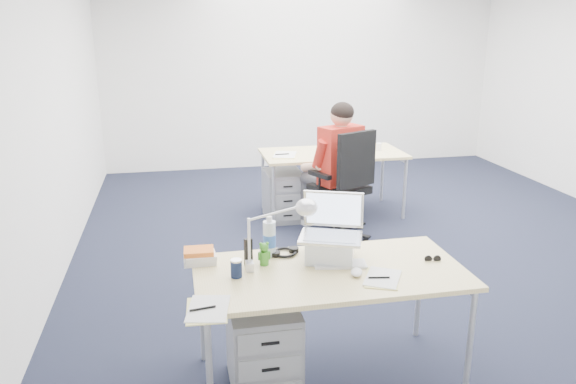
{
  "coord_description": "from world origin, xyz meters",
  "views": [
    {
      "loc": [
        -1.98,
        -4.92,
        2.13
      ],
      "look_at": [
        -1.12,
        -0.75,
        0.85
      ],
      "focal_mm": 35.0,
      "sensor_mm": 36.0,
      "label": 1
    }
  ],
  "objects_px": {
    "wireless_keyboard": "(340,264)",
    "cordless_phone": "(248,252)",
    "desk_near": "(330,277)",
    "book_stack": "(200,256)",
    "computer_mouse": "(357,272)",
    "water_bottle": "(269,236)",
    "headphones": "(285,252)",
    "drawer_pedestal_far": "(283,195)",
    "drawer_pedestal_near": "(263,346)",
    "desk_lamp": "(271,234)",
    "sunglasses": "(433,259)",
    "seated_person": "(331,168)",
    "office_chair": "(341,206)",
    "far_cup": "(379,147)",
    "bear_figurine": "(264,253)",
    "desk_far": "(333,156)",
    "dark_laptop": "(350,143)",
    "can_koozie": "(236,268)",
    "silver_laptop": "(331,229)"
  },
  "relations": [
    {
      "from": "headphones",
      "to": "drawer_pedestal_far",
      "type": "bearing_deg",
      "value": 60.08
    },
    {
      "from": "sunglasses",
      "to": "desk_lamp",
      "type": "bearing_deg",
      "value": -176.73
    },
    {
      "from": "can_koozie",
      "to": "book_stack",
      "type": "height_order",
      "value": "can_koozie"
    },
    {
      "from": "drawer_pedestal_far",
      "to": "water_bottle",
      "type": "xyz_separation_m",
      "value": [
        -0.62,
        -2.72,
        0.59
      ]
    },
    {
      "from": "desk_near",
      "to": "drawer_pedestal_near",
      "type": "distance_m",
      "value": 0.58
    },
    {
      "from": "computer_mouse",
      "to": "water_bottle",
      "type": "relative_size",
      "value": 0.41
    },
    {
      "from": "office_chair",
      "to": "can_koozie",
      "type": "distance_m",
      "value": 2.73
    },
    {
      "from": "sunglasses",
      "to": "far_cup",
      "type": "distance_m",
      "value": 3.16
    },
    {
      "from": "desk_lamp",
      "to": "book_stack",
      "type": "bearing_deg",
      "value": 165.84
    },
    {
      "from": "far_cup",
      "to": "silver_laptop",
      "type": "bearing_deg",
      "value": -115.74
    },
    {
      "from": "drawer_pedestal_near",
      "to": "desk_lamp",
      "type": "relative_size",
      "value": 1.25
    },
    {
      "from": "can_koozie",
      "to": "silver_laptop",
      "type": "bearing_deg",
      "value": 12.29
    },
    {
      "from": "bear_figurine",
      "to": "wireless_keyboard",
      "type": "bearing_deg",
      "value": -15.11
    },
    {
      "from": "computer_mouse",
      "to": "dark_laptop",
      "type": "relative_size",
      "value": 0.33
    },
    {
      "from": "wireless_keyboard",
      "to": "bear_figurine",
      "type": "bearing_deg",
      "value": 176.23
    },
    {
      "from": "cordless_phone",
      "to": "dark_laptop",
      "type": "bearing_deg",
      "value": 40.96
    },
    {
      "from": "computer_mouse",
      "to": "far_cup",
      "type": "distance_m",
      "value": 3.43
    },
    {
      "from": "office_chair",
      "to": "computer_mouse",
      "type": "distance_m",
      "value": 2.57
    },
    {
      "from": "silver_laptop",
      "to": "wireless_keyboard",
      "type": "bearing_deg",
      "value": -47.55
    },
    {
      "from": "cordless_phone",
      "to": "dark_laptop",
      "type": "height_order",
      "value": "dark_laptop"
    },
    {
      "from": "office_chair",
      "to": "sunglasses",
      "type": "height_order",
      "value": "office_chair"
    },
    {
      "from": "office_chair",
      "to": "water_bottle",
      "type": "xyz_separation_m",
      "value": [
        -1.1,
        -2.06,
        0.54
      ]
    },
    {
      "from": "computer_mouse",
      "to": "water_bottle",
      "type": "distance_m",
      "value": 0.6
    },
    {
      "from": "water_bottle",
      "to": "bear_figurine",
      "type": "distance_m",
      "value": 0.15
    },
    {
      "from": "wireless_keyboard",
      "to": "cordless_phone",
      "type": "distance_m",
      "value": 0.56
    },
    {
      "from": "sunglasses",
      "to": "seated_person",
      "type": "bearing_deg",
      "value": 96.87
    },
    {
      "from": "desk_lamp",
      "to": "cordless_phone",
      "type": "bearing_deg",
      "value": 157.26
    },
    {
      "from": "water_bottle",
      "to": "sunglasses",
      "type": "distance_m",
      "value": 1.02
    },
    {
      "from": "desk_near",
      "to": "desk_lamp",
      "type": "height_order",
      "value": "desk_lamp"
    },
    {
      "from": "drawer_pedestal_near",
      "to": "cordless_phone",
      "type": "distance_m",
      "value": 0.57
    },
    {
      "from": "desk_far",
      "to": "computer_mouse",
      "type": "relative_size",
      "value": 15.02
    },
    {
      "from": "computer_mouse",
      "to": "headphones",
      "type": "bearing_deg",
      "value": 153.23
    },
    {
      "from": "office_chair",
      "to": "dark_laptop",
      "type": "height_order",
      "value": "office_chair"
    },
    {
      "from": "computer_mouse",
      "to": "book_stack",
      "type": "relative_size",
      "value": 0.55
    },
    {
      "from": "computer_mouse",
      "to": "bear_figurine",
      "type": "height_order",
      "value": "bear_figurine"
    },
    {
      "from": "desk_near",
      "to": "book_stack",
      "type": "height_order",
      "value": "book_stack"
    },
    {
      "from": "desk_far",
      "to": "dark_laptop",
      "type": "height_order",
      "value": "dark_laptop"
    },
    {
      "from": "drawer_pedestal_near",
      "to": "dark_laptop",
      "type": "relative_size",
      "value": 1.7
    },
    {
      "from": "silver_laptop",
      "to": "can_koozie",
      "type": "xyz_separation_m",
      "value": [
        -0.6,
        -0.13,
        -0.14
      ]
    },
    {
      "from": "headphones",
      "to": "dark_laptop",
      "type": "bearing_deg",
      "value": 45.48
    },
    {
      "from": "office_chair",
      "to": "dark_laptop",
      "type": "bearing_deg",
      "value": 41.38
    },
    {
      "from": "drawer_pedestal_near",
      "to": "water_bottle",
      "type": "relative_size",
      "value": 2.12
    },
    {
      "from": "office_chair",
      "to": "cordless_phone",
      "type": "bearing_deg",
      "value": -144.54
    },
    {
      "from": "drawer_pedestal_near",
      "to": "book_stack",
      "type": "bearing_deg",
      "value": 141.44
    },
    {
      "from": "book_stack",
      "to": "drawer_pedestal_near",
      "type": "bearing_deg",
      "value": -38.56
    },
    {
      "from": "drawer_pedestal_far",
      "to": "book_stack",
      "type": "distance_m",
      "value": 2.98
    },
    {
      "from": "office_chair",
      "to": "cordless_phone",
      "type": "relative_size",
      "value": 6.64
    },
    {
      "from": "dark_laptop",
      "to": "desk_near",
      "type": "bearing_deg",
      "value": -131.83
    },
    {
      "from": "drawer_pedestal_far",
      "to": "computer_mouse",
      "type": "xyz_separation_m",
      "value": [
        -0.18,
        -3.11,
        0.47
      ]
    },
    {
      "from": "drawer_pedestal_near",
      "to": "desk_near",
      "type": "bearing_deg",
      "value": 0.88
    }
  ]
}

